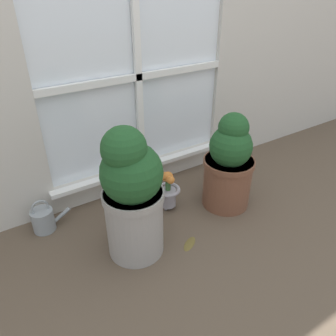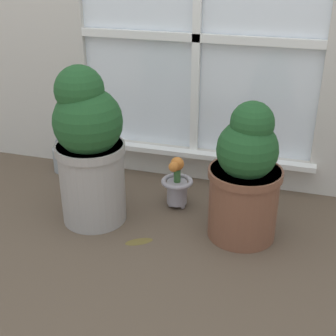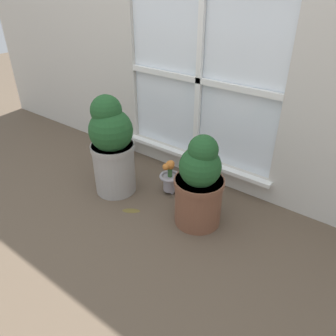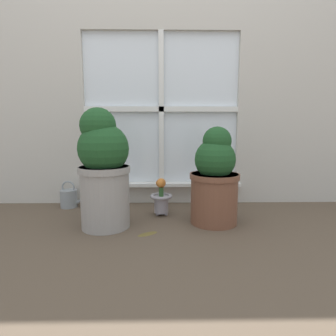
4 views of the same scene
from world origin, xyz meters
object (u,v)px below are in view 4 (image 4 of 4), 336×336
(watering_can, at_px, (69,198))
(flower_vase, at_px, (161,197))
(potted_plant_right, at_px, (215,179))
(potted_plant_left, at_px, (104,168))

(watering_can, bearing_deg, flower_vase, -16.07)
(potted_plant_right, distance_m, flower_vase, 0.36)
(watering_can, bearing_deg, potted_plant_right, -18.89)
(potted_plant_left, xyz_separation_m, watering_can, (-0.33, 0.38, -0.26))
(flower_vase, bearing_deg, potted_plant_right, -24.55)
(potted_plant_right, xyz_separation_m, watering_can, (-0.94, 0.32, -0.19))
(potted_plant_left, distance_m, potted_plant_right, 0.62)
(potted_plant_left, relative_size, potted_plant_right, 1.18)
(potted_plant_left, bearing_deg, potted_plant_right, 5.16)
(flower_vase, relative_size, watering_can, 1.17)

